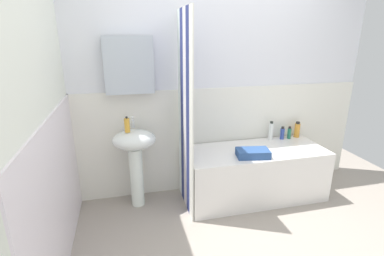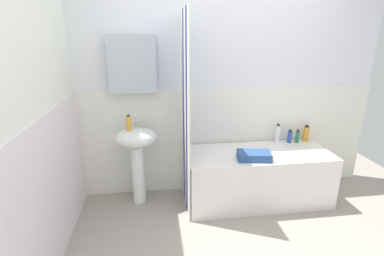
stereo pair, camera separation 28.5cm
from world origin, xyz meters
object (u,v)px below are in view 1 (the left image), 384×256
(shampoo_bottle, at_px, (282,133))
(towel_folded, at_px, (253,153))
(soap_dispenser, at_px, (127,125))
(sink, at_px, (135,151))
(conditioner_bottle, at_px, (297,130))
(bathtub, at_px, (254,173))
(lotion_bottle, at_px, (289,133))
(body_wash_bottle, at_px, (271,131))

(shampoo_bottle, xyz_separation_m, towel_folded, (-0.57, -0.40, -0.03))
(soap_dispenser, bearing_deg, shampoo_bottle, 4.25)
(sink, xyz_separation_m, conditioner_bottle, (1.95, 0.13, 0.04))
(conditioner_bottle, relative_size, shampoo_bottle, 1.24)
(bathtub, xyz_separation_m, shampoo_bottle, (0.45, 0.23, 0.36))
(lotion_bottle, xyz_separation_m, towel_folded, (-0.66, -0.40, -0.03))
(soap_dispenser, distance_m, conditioner_bottle, 2.04)
(sink, distance_m, lotion_bottle, 1.84)
(conditioner_bottle, distance_m, lotion_bottle, 0.13)
(shampoo_bottle, bearing_deg, conditioner_bottle, 6.94)
(sink, distance_m, conditioner_bottle, 1.96)
(conditioner_bottle, relative_size, lotion_bottle, 1.28)
(soap_dispenser, distance_m, towel_folded, 1.30)
(soap_dispenser, bearing_deg, conditioner_bottle, 4.54)
(lotion_bottle, bearing_deg, bathtub, -157.08)
(soap_dispenser, bearing_deg, bathtub, -4.18)
(soap_dispenser, relative_size, shampoo_bottle, 1.04)
(soap_dispenser, xyz_separation_m, shampoo_bottle, (1.80, 0.13, -0.28))
(sink, relative_size, shampoo_bottle, 5.41)
(soap_dispenser, relative_size, lotion_bottle, 1.07)
(conditioner_bottle, relative_size, towel_folded, 0.59)
(conditioner_bottle, height_order, body_wash_bottle, body_wash_bottle)
(body_wash_bottle, height_order, towel_folded, body_wash_bottle)
(bathtub, bearing_deg, lotion_bottle, 22.92)
(bathtub, relative_size, conditioner_bottle, 7.94)
(shampoo_bottle, bearing_deg, lotion_bottle, -0.72)
(shampoo_bottle, distance_m, body_wash_bottle, 0.15)
(body_wash_bottle, bearing_deg, sink, -175.81)
(soap_dispenser, height_order, body_wash_bottle, soap_dispenser)
(lotion_bottle, height_order, towel_folded, lotion_bottle)
(towel_folded, bearing_deg, body_wash_bottle, 44.64)
(sink, xyz_separation_m, lotion_bottle, (1.83, 0.10, 0.02))
(lotion_bottle, distance_m, body_wash_bottle, 0.24)
(conditioner_bottle, bearing_deg, sink, -176.28)
(soap_dispenser, bearing_deg, towel_folded, -12.29)
(body_wash_bottle, bearing_deg, soap_dispenser, -174.83)
(sink, xyz_separation_m, soap_dispenser, (-0.06, -0.03, 0.30))
(sink, relative_size, body_wash_bottle, 3.71)
(soap_dispenser, xyz_separation_m, body_wash_bottle, (1.66, 0.15, -0.24))
(conditioner_bottle, xyz_separation_m, towel_folded, (-0.78, -0.43, -0.05))
(bathtub, bearing_deg, sink, 174.16)
(bathtub, bearing_deg, body_wash_bottle, 38.69)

